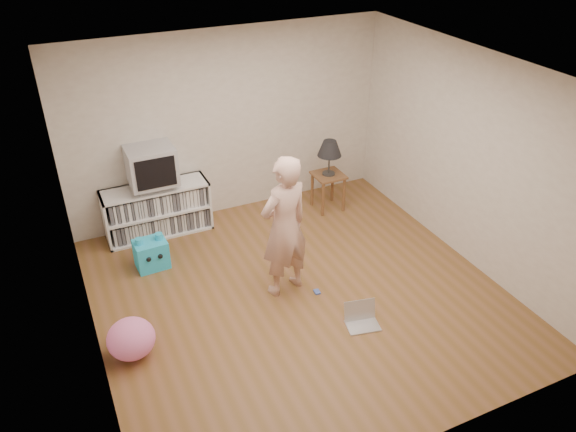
{
  "coord_description": "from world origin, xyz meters",
  "views": [
    {
      "loc": [
        -2.29,
        -4.62,
        4.15
      ],
      "look_at": [
        0.04,
        0.4,
        0.84
      ],
      "focal_mm": 35.0,
      "sensor_mm": 36.0,
      "label": 1
    }
  ],
  "objects_px": {
    "dvd_deck": "(154,185)",
    "plush_pink": "(131,339)",
    "person": "(284,227)",
    "table_lamp": "(330,149)",
    "crt_tv": "(151,165)",
    "plush_blue": "(151,254)",
    "laptop": "(361,318)",
    "side_table": "(328,183)",
    "media_unit": "(157,210)"
  },
  "relations": [
    {
      "from": "dvd_deck",
      "to": "side_table",
      "type": "distance_m",
      "value": 2.46
    },
    {
      "from": "crt_tv",
      "to": "side_table",
      "type": "xyz_separation_m",
      "value": [
        2.41,
        -0.37,
        -0.6
      ]
    },
    {
      "from": "media_unit",
      "to": "plush_pink",
      "type": "distance_m",
      "value": 2.34
    },
    {
      "from": "media_unit",
      "to": "dvd_deck",
      "type": "xyz_separation_m",
      "value": [
        0.0,
        -0.02,
        0.39
      ]
    },
    {
      "from": "plush_blue",
      "to": "side_table",
      "type": "bearing_deg",
      "value": 5.41
    },
    {
      "from": "media_unit",
      "to": "plush_blue",
      "type": "bearing_deg",
      "value": -109.76
    },
    {
      "from": "side_table",
      "to": "person",
      "type": "relative_size",
      "value": 0.32
    },
    {
      "from": "table_lamp",
      "to": "laptop",
      "type": "bearing_deg",
      "value": -109.99
    },
    {
      "from": "media_unit",
      "to": "side_table",
      "type": "relative_size",
      "value": 2.55
    },
    {
      "from": "plush_pink",
      "to": "side_table",
      "type": "bearing_deg",
      "value": 29.32
    },
    {
      "from": "person",
      "to": "plush_pink",
      "type": "relative_size",
      "value": 3.55
    },
    {
      "from": "crt_tv",
      "to": "person",
      "type": "height_order",
      "value": "person"
    },
    {
      "from": "laptop",
      "to": "plush_pink",
      "type": "height_order",
      "value": "plush_pink"
    },
    {
      "from": "crt_tv",
      "to": "plush_pink",
      "type": "xyz_separation_m",
      "value": [
        -0.81,
        -2.17,
        -0.81
      ]
    },
    {
      "from": "media_unit",
      "to": "table_lamp",
      "type": "distance_m",
      "value": 2.51
    },
    {
      "from": "table_lamp",
      "to": "media_unit",
      "type": "bearing_deg",
      "value": 170.9
    },
    {
      "from": "table_lamp",
      "to": "plush_pink",
      "type": "xyz_separation_m",
      "value": [
        -3.22,
        -1.81,
        -0.74
      ]
    },
    {
      "from": "laptop",
      "to": "plush_pink",
      "type": "bearing_deg",
      "value": 178.42
    },
    {
      "from": "dvd_deck",
      "to": "person",
      "type": "bearing_deg",
      "value": -60.74
    },
    {
      "from": "dvd_deck",
      "to": "plush_blue",
      "type": "xyz_separation_m",
      "value": [
        -0.27,
        -0.75,
        -0.54
      ]
    },
    {
      "from": "crt_tv",
      "to": "table_lamp",
      "type": "relative_size",
      "value": 1.17
    },
    {
      "from": "side_table",
      "to": "table_lamp",
      "type": "xyz_separation_m",
      "value": [
        0.0,
        0.0,
        0.53
      ]
    },
    {
      "from": "dvd_deck",
      "to": "laptop",
      "type": "relative_size",
      "value": 1.12
    },
    {
      "from": "laptop",
      "to": "side_table",
      "type": "bearing_deg",
      "value": 82.09
    },
    {
      "from": "person",
      "to": "plush_blue",
      "type": "relative_size",
      "value": 3.82
    },
    {
      "from": "table_lamp",
      "to": "crt_tv",
      "type": "bearing_deg",
      "value": 171.34
    },
    {
      "from": "crt_tv",
      "to": "table_lamp",
      "type": "xyz_separation_m",
      "value": [
        2.41,
        -0.37,
        -0.08
      ]
    },
    {
      "from": "side_table",
      "to": "laptop",
      "type": "xyz_separation_m",
      "value": [
        -0.86,
        -2.38,
        -0.35
      ]
    },
    {
      "from": "table_lamp",
      "to": "plush_blue",
      "type": "height_order",
      "value": "table_lamp"
    },
    {
      "from": "media_unit",
      "to": "side_table",
      "type": "distance_m",
      "value": 2.44
    },
    {
      "from": "crt_tv",
      "to": "side_table",
      "type": "height_order",
      "value": "crt_tv"
    },
    {
      "from": "dvd_deck",
      "to": "plush_blue",
      "type": "bearing_deg",
      "value": -110.14
    },
    {
      "from": "side_table",
      "to": "crt_tv",
      "type": "bearing_deg",
      "value": 171.34
    },
    {
      "from": "person",
      "to": "laptop",
      "type": "bearing_deg",
      "value": 105.49
    },
    {
      "from": "plush_blue",
      "to": "crt_tv",
      "type": "bearing_deg",
      "value": 67.13
    },
    {
      "from": "dvd_deck",
      "to": "table_lamp",
      "type": "distance_m",
      "value": 2.44
    },
    {
      "from": "table_lamp",
      "to": "laptop",
      "type": "xyz_separation_m",
      "value": [
        -0.86,
        -2.38,
        -0.88
      ]
    },
    {
      "from": "dvd_deck",
      "to": "table_lamp",
      "type": "relative_size",
      "value": 0.87
    },
    {
      "from": "dvd_deck",
      "to": "plush_pink",
      "type": "bearing_deg",
      "value": -110.38
    },
    {
      "from": "dvd_deck",
      "to": "side_table",
      "type": "xyz_separation_m",
      "value": [
        2.41,
        -0.37,
        -0.32
      ]
    },
    {
      "from": "dvd_deck",
      "to": "crt_tv",
      "type": "distance_m",
      "value": 0.29
    },
    {
      "from": "plush_pink",
      "to": "crt_tv",
      "type": "bearing_deg",
      "value": 69.59
    },
    {
      "from": "side_table",
      "to": "plush_blue",
      "type": "bearing_deg",
      "value": -171.94
    },
    {
      "from": "dvd_deck",
      "to": "crt_tv",
      "type": "bearing_deg",
      "value": -90.0
    },
    {
      "from": "crt_tv",
      "to": "plush_pink",
      "type": "distance_m",
      "value": 2.46
    },
    {
      "from": "person",
      "to": "plush_blue",
      "type": "bearing_deg",
      "value": -53.92
    },
    {
      "from": "dvd_deck",
      "to": "laptop",
      "type": "bearing_deg",
      "value": -60.69
    },
    {
      "from": "plush_blue",
      "to": "plush_pink",
      "type": "distance_m",
      "value": 1.52
    },
    {
      "from": "dvd_deck",
      "to": "laptop",
      "type": "xyz_separation_m",
      "value": [
        1.54,
        -2.75,
        -0.67
      ]
    },
    {
      "from": "laptop",
      "to": "plush_blue",
      "type": "bearing_deg",
      "value": 144.38
    }
  ]
}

